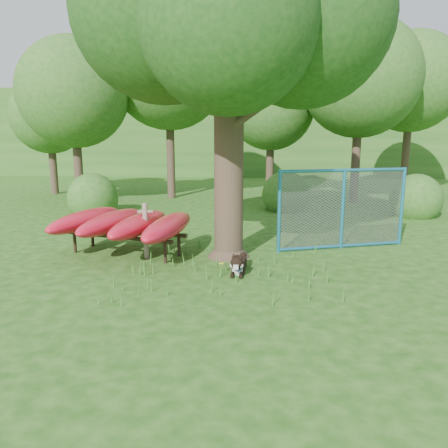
# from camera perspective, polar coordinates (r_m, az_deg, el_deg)

# --- Properties ---
(ground) EXTENTS (80.00, 80.00, 0.00)m
(ground) POSITION_cam_1_polar(r_m,az_deg,el_deg) (8.24, -2.01, -8.48)
(ground) COLOR #1B470E
(ground) RESTS_ON ground
(oak_tree) EXTENTS (6.93, 6.15, 8.43)m
(oak_tree) POSITION_cam_1_polar(r_m,az_deg,el_deg) (10.43, 0.49, 27.09)
(oak_tree) COLOR #392A1F
(oak_tree) RESTS_ON ground
(wooden_post) EXTENTS (0.36, 0.15, 1.30)m
(wooden_post) POSITION_cam_1_polar(r_m,az_deg,el_deg) (10.25, -10.19, -0.68)
(wooden_post) COLOR #716754
(wooden_post) RESTS_ON ground
(kayak_rack) EXTENTS (3.37, 3.63, 1.00)m
(kayak_rack) POSITION_cam_1_polar(r_m,az_deg,el_deg) (10.66, -12.77, 0.11)
(kayak_rack) COLOR black
(kayak_rack) RESTS_ON ground
(husky_dog) EXTENTS (0.33, 1.12, 0.50)m
(husky_dog) POSITION_cam_1_polar(r_m,az_deg,el_deg) (9.13, 1.90, -5.31)
(husky_dog) COLOR black
(husky_dog) RESTS_ON ground
(fence_section) EXTENTS (3.32, 1.13, 3.36)m
(fence_section) POSITION_cam_1_polar(r_m,az_deg,el_deg) (11.30, 15.24, 1.91)
(fence_section) COLOR teal
(fence_section) RESTS_ON ground
(wildflower_clump) EXTENTS (0.11, 0.09, 0.23)m
(wildflower_clump) POSITION_cam_1_polar(r_m,az_deg,el_deg) (9.10, -0.35, -5.29)
(wildflower_clump) COLOR #3D7C28
(wildflower_clump) RESTS_ON ground
(bg_tree_a) EXTENTS (4.40, 4.40, 6.70)m
(bg_tree_a) POSITION_cam_1_polar(r_m,az_deg,el_deg) (19.24, -19.07, 15.87)
(bg_tree_a) COLOR #392A1F
(bg_tree_a) RESTS_ON ground
(bg_tree_b) EXTENTS (5.20, 5.20, 8.22)m
(bg_tree_b) POSITION_cam_1_polar(r_m,az_deg,el_deg) (20.26, -7.24, 19.34)
(bg_tree_b) COLOR #392A1F
(bg_tree_b) RESTS_ON ground
(bg_tree_c) EXTENTS (4.00, 4.00, 6.12)m
(bg_tree_c) POSITION_cam_1_polar(r_m,az_deg,el_deg) (20.75, 6.16, 15.01)
(bg_tree_c) COLOR #392A1F
(bg_tree_c) RESTS_ON ground
(bg_tree_d) EXTENTS (4.80, 4.80, 7.50)m
(bg_tree_d) POSITION_cam_1_polar(r_m,az_deg,el_deg) (19.29, 17.41, 17.75)
(bg_tree_d) COLOR #392A1F
(bg_tree_d) RESTS_ON ground
(bg_tree_e) EXTENTS (4.60, 4.60, 7.55)m
(bg_tree_e) POSITION_cam_1_polar(r_m,az_deg,el_deg) (22.98, 23.30, 16.64)
(bg_tree_e) COLOR #392A1F
(bg_tree_e) RESTS_ON ground
(bg_tree_f) EXTENTS (3.60, 3.60, 5.55)m
(bg_tree_f) POSITION_cam_1_polar(r_m,az_deg,el_deg) (22.94, -21.86, 12.98)
(bg_tree_f) COLOR #392A1F
(bg_tree_f) RESTS_ON ground
(shrub_left) EXTENTS (1.80, 1.80, 1.80)m
(shrub_left) POSITION_cam_1_polar(r_m,az_deg,el_deg) (16.53, -16.64, 1.20)
(shrub_left) COLOR #2A5A1D
(shrub_left) RESTS_ON ground
(shrub_right) EXTENTS (1.80, 1.80, 1.80)m
(shrub_right) POSITION_cam_1_polar(r_m,az_deg,el_deg) (16.92, 23.61, 0.95)
(shrub_right) COLOR #2A5A1D
(shrub_right) RESTS_ON ground
(shrub_mid) EXTENTS (1.80, 1.80, 1.80)m
(shrub_mid) POSITION_cam_1_polar(r_m,az_deg,el_deg) (16.97, 8.00, 1.84)
(shrub_mid) COLOR #2A5A1D
(shrub_mid) RESTS_ON ground
(wooded_hillside) EXTENTS (80.00, 12.00, 6.00)m
(wooded_hillside) POSITION_cam_1_polar(r_m,az_deg,el_deg) (35.71, 2.85, 11.78)
(wooded_hillside) COLOR #2A5A1D
(wooded_hillside) RESTS_ON ground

